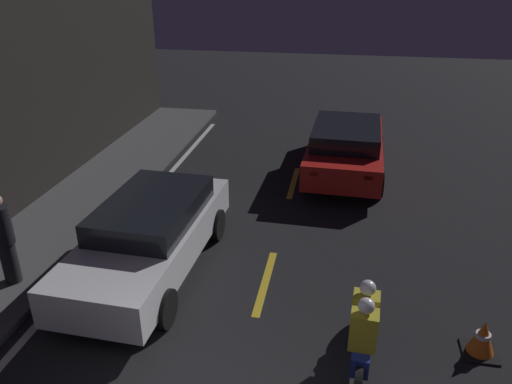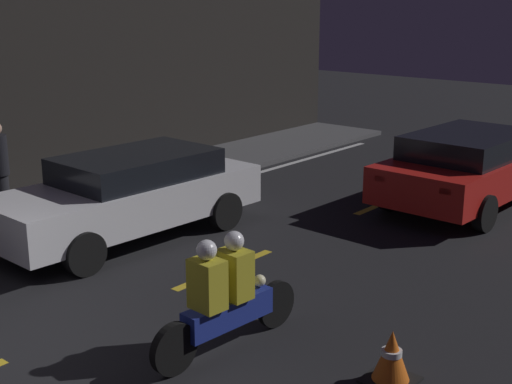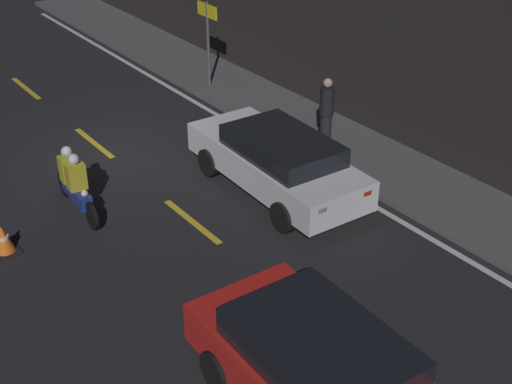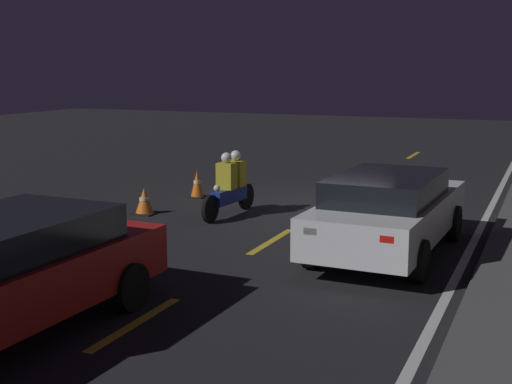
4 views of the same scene
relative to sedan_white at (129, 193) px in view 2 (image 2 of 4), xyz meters
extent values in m
plane|color=black|center=(-3.55, -2.12, -0.75)|extent=(56.00, 56.00, 0.00)
cube|color=gold|center=(-0.05, -2.12, -0.75)|extent=(2.00, 0.14, 0.01)
cube|color=gold|center=(4.45, -2.12, -0.75)|extent=(2.00, 0.14, 0.01)
cube|color=silver|center=(-0.05, 0.00, -0.11)|extent=(4.57, 1.89, 0.65)
cube|color=black|center=(0.17, -0.01, 0.42)|extent=(2.54, 1.64, 0.41)
cube|color=red|center=(2.15, -0.64, 0.05)|extent=(0.07, 0.20, 0.10)
cube|color=red|center=(2.19, 0.47, 0.05)|extent=(0.07, 0.20, 0.10)
cylinder|color=black|center=(-1.48, -0.78, -0.43)|extent=(0.65, 0.21, 0.64)
cylinder|color=black|center=(-1.42, 0.89, -0.43)|extent=(0.65, 0.21, 0.64)
cylinder|color=black|center=(1.31, -0.89, -0.43)|extent=(0.65, 0.21, 0.64)
cylinder|color=black|center=(1.38, 0.78, -0.43)|extent=(0.65, 0.21, 0.64)
cube|color=red|center=(5.45, -3.39, -0.11)|extent=(4.60, 2.02, 0.65)
cube|color=black|center=(5.22, -3.39, 0.43)|extent=(2.55, 1.77, 0.43)
cube|color=red|center=(3.23, -2.71, 0.06)|extent=(0.07, 0.20, 0.10)
cube|color=red|center=(3.19, -3.93, 0.06)|extent=(0.07, 0.20, 0.10)
cylinder|color=black|center=(6.88, -2.52, -0.43)|extent=(0.64, 0.20, 0.64)
cylinder|color=black|center=(4.07, -2.43, -0.43)|extent=(0.64, 0.20, 0.64)
cylinder|color=black|center=(4.01, -4.27, -0.43)|extent=(0.64, 0.20, 0.64)
cylinder|color=black|center=(-1.01, -3.83, -0.47)|extent=(0.57, 0.12, 0.57)
cylinder|color=black|center=(-2.56, -3.72, -0.47)|extent=(0.57, 0.14, 0.57)
cube|color=navy|center=(-1.78, -3.78, -0.32)|extent=(1.20, 0.32, 0.30)
sphere|color=#F2EABF|center=(-1.28, -3.81, -0.09)|extent=(0.14, 0.14, 0.14)
cube|color=gold|center=(-1.68, -3.78, 0.11)|extent=(0.30, 0.38, 0.55)
sphere|color=silver|center=(-1.68, -3.78, 0.49)|extent=(0.22, 0.22, 0.22)
cube|color=gold|center=(-2.08, -3.76, 0.11)|extent=(0.30, 0.38, 0.55)
sphere|color=silver|center=(-2.08, -3.76, 0.49)|extent=(0.22, 0.22, 0.22)
cube|color=black|center=(-1.24, -5.51, -0.73)|extent=(0.50, 0.50, 0.03)
cone|color=orange|center=(-1.24, -5.51, -0.45)|extent=(0.38, 0.38, 0.53)
cylinder|color=white|center=(-1.24, -5.51, -0.43)|extent=(0.21, 0.21, 0.06)
cylinder|color=black|center=(-0.96, 2.22, -0.26)|extent=(0.28, 0.28, 0.77)
camera|label=1|loc=(-7.40, -3.30, 4.48)|focal=35.00mm
camera|label=2|loc=(-7.09, -8.67, 3.05)|focal=50.00mm
camera|label=3|loc=(10.45, -8.34, 6.90)|focal=50.00mm
camera|label=4|loc=(11.55, 2.50, 2.39)|focal=50.00mm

